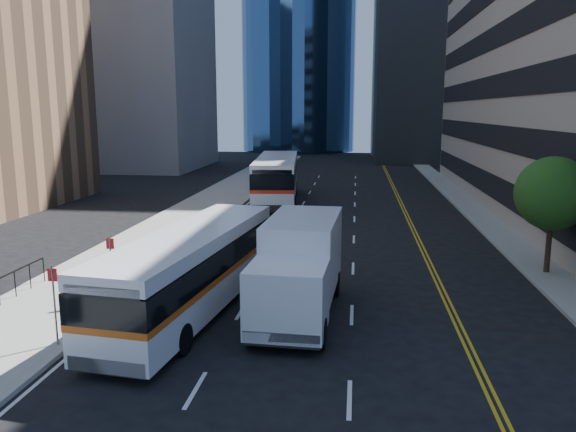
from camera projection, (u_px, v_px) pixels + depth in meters
The scene contains 8 objects.
ground at pixel (336, 336), 18.12m from camera, with size 160.00×160.00×0.00m, color black.
sidewalk_west at pixel (213, 203), 43.73m from camera, with size 5.00×90.00×0.15m, color gray.
sidewalk_east at pixel (470, 208), 41.42m from camera, with size 2.00×90.00×0.15m, color gray.
midrise_west at pixel (126, 25), 68.91m from camera, with size 18.00×18.00×35.00m, color gray.
street_tree at pixel (553, 194), 24.17m from camera, with size 3.20×3.20×5.10m.
bus_front at pixel (192, 268), 20.03m from camera, with size 3.89×11.76×2.98m.
bus_rear at pixel (277, 178), 44.33m from camera, with size 4.25×14.00×3.56m.
box_truck at pixel (300, 266), 19.71m from camera, with size 2.76×7.16×3.37m.
Camera 1 is at (0.54, -17.14, 7.18)m, focal length 35.00 mm.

